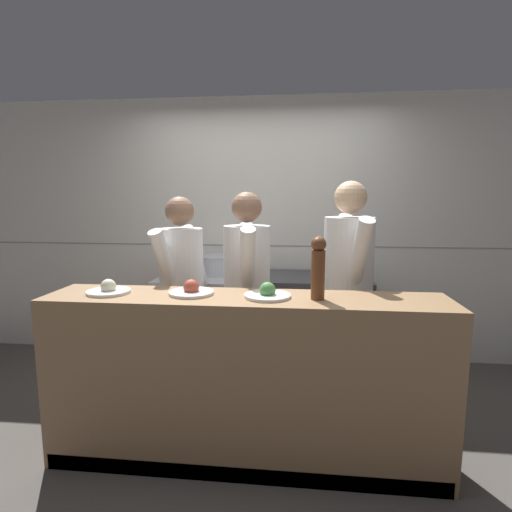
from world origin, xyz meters
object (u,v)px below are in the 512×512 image
(stock_pot, at_px, (216,265))
(pepper_mill, at_px, (318,267))
(chefs_knife, at_px, (330,278))
(chef_line, at_px, (348,289))
(mixing_bowl_steel, at_px, (330,270))
(chef_sous, at_px, (247,293))
(plated_dish_appetiser, at_px, (191,290))
(oven_range, at_px, (210,322))
(plated_dish_main, at_px, (108,290))
(chef_head_cook, at_px, (182,292))
(plated_dish_dessert, at_px, (267,293))

(stock_pot, height_order, pepper_mill, pepper_mill)
(chefs_knife, distance_m, chef_line, 0.63)
(mixing_bowl_steel, bearing_deg, chefs_knife, -95.53)
(stock_pot, xyz_separation_m, mixing_bowl_steel, (1.07, 0.03, -0.03))
(chef_sous, bearing_deg, plated_dish_appetiser, -124.94)
(oven_range, distance_m, plated_dish_main, 1.50)
(plated_dish_appetiser, bearing_deg, chefs_knife, 52.59)
(chefs_knife, bearing_deg, mixing_bowl_steel, 84.47)
(mixing_bowl_steel, height_order, chef_head_cook, chef_head_cook)
(plated_dish_main, distance_m, pepper_mill, 1.28)
(pepper_mill, height_order, chef_head_cook, chef_head_cook)
(chefs_knife, bearing_deg, oven_range, 175.15)
(stock_pot, bearing_deg, mixing_bowl_steel, 1.46)
(chefs_knife, height_order, plated_dish_appetiser, plated_dish_appetiser)
(mixing_bowl_steel, bearing_deg, plated_dish_appetiser, -124.22)
(oven_range, relative_size, plated_dish_appetiser, 3.30)
(plated_dish_appetiser, relative_size, pepper_mill, 0.75)
(oven_range, height_order, plated_dish_main, plated_dish_main)
(stock_pot, bearing_deg, plated_dish_appetiser, -84.58)
(oven_range, relative_size, chefs_knife, 2.40)
(plated_dish_appetiser, distance_m, chef_sous, 0.63)
(plated_dish_dessert, xyz_separation_m, chef_head_cook, (-0.71, 0.64, -0.16))
(mixing_bowl_steel, bearing_deg, chef_head_cook, -146.86)
(stock_pot, relative_size, mixing_bowl_steel, 1.47)
(plated_dish_appetiser, relative_size, chef_head_cook, 0.17)
(plated_dish_main, height_order, plated_dish_appetiser, plated_dish_appetiser)
(chefs_knife, height_order, chef_head_cook, chef_head_cook)
(plated_dish_appetiser, xyz_separation_m, chef_head_cook, (-0.24, 0.61, -0.16))
(chefs_knife, distance_m, pepper_mill, 1.30)
(plated_dish_dessert, bearing_deg, stock_pot, 113.26)
(chef_head_cook, bearing_deg, pepper_mill, -16.24)
(chef_head_cook, bearing_deg, chefs_knife, 44.01)
(pepper_mill, height_order, chef_sous, chef_sous)
(stock_pot, xyz_separation_m, chef_line, (1.13, -0.77, -0.03))
(oven_range, relative_size, plated_dish_dessert, 3.27)
(chef_sous, xyz_separation_m, chef_line, (0.73, 0.03, 0.04))
(chef_sous, distance_m, chef_line, 0.74)
(mixing_bowl_steel, relative_size, chefs_knife, 0.63)
(chefs_knife, bearing_deg, pepper_mill, -97.59)
(mixing_bowl_steel, bearing_deg, chef_sous, -128.92)
(pepper_mill, xyz_separation_m, chef_head_cook, (-1.00, 0.65, -0.33))
(chefs_knife, bearing_deg, plated_dish_main, -139.25)
(plated_dish_appetiser, height_order, plated_dish_dessert, same)
(plated_dish_appetiser, relative_size, chef_sous, 0.16)
(chefs_knife, distance_m, plated_dish_main, 1.90)
(stock_pot, distance_m, pepper_mill, 1.67)
(stock_pot, relative_size, chef_sous, 0.21)
(plated_dish_appetiser, height_order, pepper_mill, pepper_mill)
(plated_dish_main, bearing_deg, mixing_bowl_steel, 44.19)
(plated_dish_main, relative_size, chef_line, 0.15)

